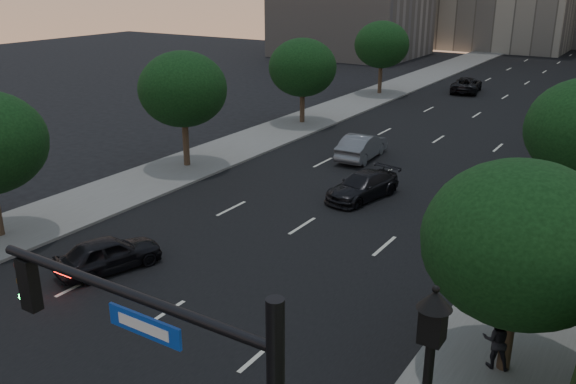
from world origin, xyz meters
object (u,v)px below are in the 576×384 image
Objects in this scene: sedan_mid_left at (362,146)px; pedestrian_b at (497,340)px; sedan_near_left at (109,254)px; sedan_far_left at (467,85)px; sedan_near_right at (363,186)px; sedan_far_right at (554,138)px; pedestrian_c at (532,240)px.

pedestrian_b is at bearing 122.15° from sedan_mid_left.
sedan_far_left is (0.23, 44.06, 0.04)m from sedan_near_left.
pedestrian_b is at bearing -37.02° from sedan_near_right.
sedan_mid_left is (1.55, 18.65, 0.10)m from sedan_near_left.
pedestrian_b reaches higher than sedan_near_right.
sedan_near_left is at bearing -98.85° from sedan_near_right.
sedan_near_right is (3.12, -6.33, -0.13)m from sedan_mid_left.
sedan_near_left reaches higher than sedan_far_right.
sedan_near_left is 2.25× the size of pedestrian_c.
sedan_far_left is 32.05m from sedan_near_right.
pedestrian_b is at bearing 89.63° from pedestrian_c.
pedestrian_b is (13.84, -42.54, 0.30)m from sedan_far_left.
sedan_mid_left is 2.73× the size of pedestrian_b.
sedan_far_left is 2.99× the size of pedestrian_b.
sedan_far_left is at bearing -74.69° from pedestrian_c.
pedestrian_c is (13.42, 9.10, 0.36)m from sedan_near_left.
sedan_near_right is 16.36m from sedan_far_right.
sedan_far_right is (10.77, -16.65, -0.04)m from sedan_far_left.
sedan_far_right is 18.47m from pedestrian_c.
sedan_near_left is 0.85× the size of sedan_mid_left.
sedan_near_left is 14.16m from pedestrian_b.
sedan_near_left is at bearing 28.80° from pedestrian_c.
pedestrian_c is at bearing -99.88° from pedestrian_b.
sedan_far_left is (-1.32, 25.41, -0.06)m from sedan_mid_left.
sedan_far_right is 2.30× the size of pedestrian_b.
sedan_far_left is 1.15× the size of sedan_near_right.
sedan_far_left is 2.91× the size of pedestrian_c.
sedan_far_left is at bearing 111.37° from sedan_far_right.
pedestrian_c is (-0.66, 7.58, 0.02)m from pedestrian_b.
sedan_far_left is 44.73m from pedestrian_b.
sedan_near_right is at bearing -25.57° from pedestrian_c.
sedan_mid_left reaches higher than sedan_far_left.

